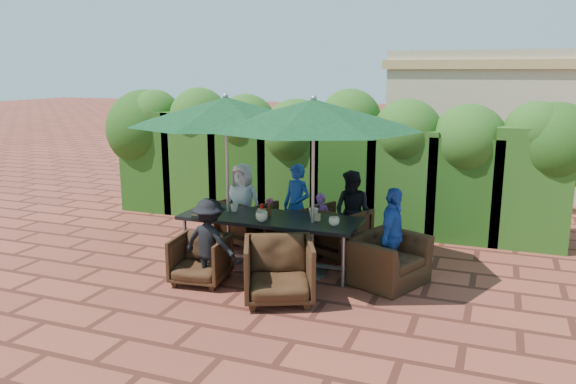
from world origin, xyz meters
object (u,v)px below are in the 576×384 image
(chair_far_right, at_px, (338,229))
(chair_end_right, at_px, (387,252))
(umbrella_right, at_px, (314,114))
(chair_far_left, at_px, (246,219))
(umbrella_left, at_px, (226,111))
(chair_far_mid, at_px, (293,226))
(chair_near_right, at_px, (279,267))
(chair_near_left, at_px, (200,257))
(dining_table, at_px, (270,222))

(chair_far_right, distance_m, chair_end_right, 1.28)
(umbrella_right, distance_m, chair_far_left, 2.55)
(chair_far_left, bearing_deg, umbrella_left, 117.21)
(chair_far_mid, height_order, chair_near_right, chair_near_right)
(chair_far_mid, xyz_separation_m, chair_near_left, (-0.66, -1.75, -0.04))
(chair_far_mid, bearing_deg, dining_table, 80.23)
(umbrella_right, height_order, chair_far_mid, umbrella_right)
(umbrella_left, bearing_deg, chair_far_left, 98.11)
(chair_far_right, relative_size, chair_end_right, 0.85)
(umbrella_right, distance_m, chair_end_right, 2.06)
(chair_far_right, bearing_deg, chair_end_right, 159.16)
(chair_far_right, bearing_deg, umbrella_left, 52.51)
(dining_table, relative_size, chair_near_left, 3.62)
(umbrella_left, height_order, chair_far_left, umbrella_left)
(umbrella_left, height_order, chair_near_right, umbrella_left)
(chair_far_left, bearing_deg, chair_far_right, -163.18)
(umbrella_right, relative_size, chair_near_left, 4.06)
(umbrella_left, distance_m, chair_end_right, 2.96)
(chair_near_right, bearing_deg, dining_table, 93.77)
(chair_far_left, height_order, chair_far_mid, chair_far_left)
(umbrella_left, bearing_deg, chair_near_left, -87.09)
(chair_far_right, bearing_deg, chair_near_left, 74.40)
(umbrella_right, height_order, chair_near_right, umbrella_right)
(dining_table, distance_m, umbrella_right, 1.67)
(umbrella_right, bearing_deg, chair_far_right, 84.47)
(chair_far_mid, bearing_deg, umbrella_right, 115.42)
(chair_near_left, height_order, chair_end_right, chair_end_right)
(umbrella_right, relative_size, chair_near_right, 3.35)
(dining_table, xyz_separation_m, umbrella_right, (0.66, -0.07, 1.54))
(chair_near_right, bearing_deg, chair_end_right, 19.43)
(umbrella_right, xyz_separation_m, chair_end_right, (1.01, 0.06, -1.79))
(umbrella_right, distance_m, chair_far_right, 2.04)
(umbrella_left, relative_size, umbrella_right, 0.96)
(chair_far_mid, height_order, chair_far_right, chair_far_right)
(umbrella_left, bearing_deg, chair_far_mid, 49.19)
(chair_far_left, distance_m, chair_end_right, 2.66)
(chair_far_left, xyz_separation_m, chair_near_left, (0.17, -1.81, -0.05))
(umbrella_left, distance_m, chair_near_right, 2.45)
(umbrella_left, bearing_deg, umbrella_right, -5.59)
(dining_table, relative_size, umbrella_left, 0.93)
(umbrella_right, xyz_separation_m, chair_near_right, (-0.10, -0.99, -1.79))
(dining_table, xyz_separation_m, chair_end_right, (1.67, -0.00, -0.25))
(umbrella_right, xyz_separation_m, chair_far_left, (-1.47, 1.01, -1.81))
(chair_far_left, distance_m, chair_far_right, 1.57)
(chair_far_mid, bearing_deg, chair_far_right, 171.12)
(dining_table, height_order, umbrella_left, umbrella_left)
(umbrella_left, bearing_deg, dining_table, -5.47)
(umbrella_right, xyz_separation_m, chair_far_mid, (-0.64, 0.95, -1.83))
(umbrella_left, relative_size, chair_far_left, 3.44)
(chair_far_mid, relative_size, chair_near_right, 0.91)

